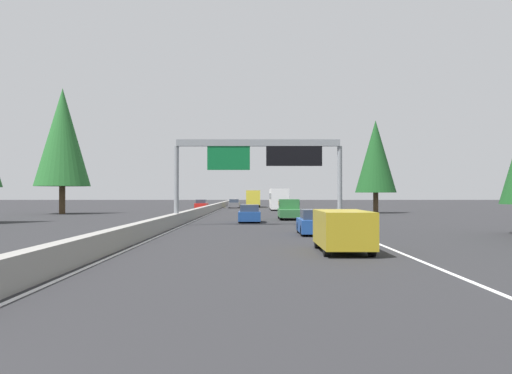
% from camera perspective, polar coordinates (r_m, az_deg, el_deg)
% --- Properties ---
extents(ground_plane, '(320.00, 320.00, 0.00)m').
position_cam_1_polar(ground_plane, '(66.00, -4.96, -2.72)').
color(ground_plane, '#262628').
extents(median_barrier, '(180.00, 0.56, 0.90)m').
position_cam_1_polar(median_barrier, '(85.94, -4.00, -1.94)').
color(median_barrier, gray).
rests_on(median_barrier, ground).
extents(shoulder_stripe_right, '(160.00, 0.16, 0.01)m').
position_cam_1_polar(shoulder_stripe_right, '(75.97, 4.40, -2.44)').
color(shoulder_stripe_right, silver).
rests_on(shoulder_stripe_right, ground).
extents(shoulder_stripe_median, '(160.00, 0.16, 0.01)m').
position_cam_1_polar(shoulder_stripe_median, '(75.95, -4.11, -2.44)').
color(shoulder_stripe_median, silver).
rests_on(shoulder_stripe_median, ground).
extents(sign_gantry_overhead, '(0.50, 12.68, 6.47)m').
position_cam_1_polar(sign_gantry_overhead, '(44.34, 0.43, 2.92)').
color(sign_gantry_overhead, gray).
rests_on(sign_gantry_overhead, ground).
extents(minivan_near_right, '(5.00, 1.95, 1.69)m').
position_cam_1_polar(minivan_near_right, '(24.30, 8.40, -4.03)').
color(minivan_near_right, '#AD931E').
rests_on(minivan_near_right, ground).
extents(sedan_far_center, '(4.40, 1.80, 1.47)m').
position_cam_1_polar(sedan_far_center, '(34.54, 5.67, -3.47)').
color(sedan_far_center, '#1E4793').
rests_on(sedan_far_center, ground).
extents(sedan_mid_right, '(4.40, 1.80, 1.47)m').
position_cam_1_polar(sedan_mid_right, '(48.97, -0.62, -2.64)').
color(sedan_mid_right, '#1E4793').
rests_on(sedan_mid_right, ground).
extents(sedan_near_center, '(4.40, 1.80, 1.47)m').
position_cam_1_polar(sedan_near_center, '(97.95, -2.13, -1.65)').
color(sedan_near_center, slate).
rests_on(sedan_near_center, ground).
extents(box_truck_mid_center, '(8.50, 2.40, 2.95)m').
position_cam_1_polar(box_truck_mid_center, '(103.86, -0.27, -1.08)').
color(box_truck_mid_center, gold).
rests_on(box_truck_mid_center, ground).
extents(bus_far_right, '(11.50, 2.55, 3.10)m').
position_cam_1_polar(bus_far_right, '(86.59, 2.21, -1.09)').
color(bus_far_right, white).
rests_on(bus_far_right, ground).
extents(pickup_mid_left, '(5.60, 2.00, 1.86)m').
position_cam_1_polar(pickup_mid_left, '(54.82, 3.24, -2.19)').
color(pickup_mid_left, '#2D6B38').
rests_on(pickup_mid_left, ground).
extents(oncoming_near, '(4.40, 1.80, 1.47)m').
position_cam_1_polar(oncoming_near, '(91.31, -5.31, -1.72)').
color(oncoming_near, red).
rests_on(oncoming_near, ground).
extents(conifer_right_mid, '(5.05, 5.05, 11.48)m').
position_cam_1_polar(conifer_right_mid, '(74.21, 11.51, 2.91)').
color(conifer_right_mid, '#4C3823').
rests_on(conifer_right_mid, ground).
extents(conifer_left_mid, '(6.56, 6.56, 14.90)m').
position_cam_1_polar(conifer_left_mid, '(73.49, -18.25, 4.60)').
color(conifer_left_mid, '#4C3823').
rests_on(conifer_left_mid, ground).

